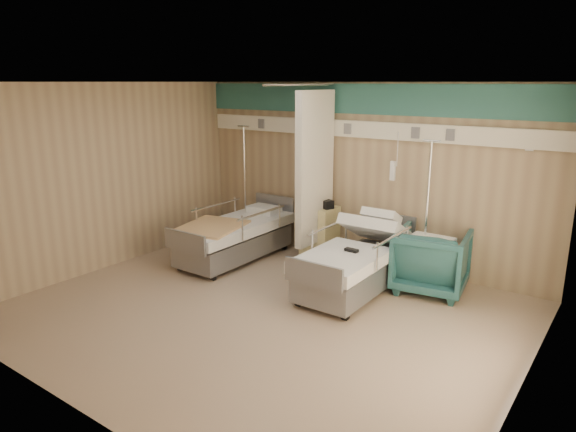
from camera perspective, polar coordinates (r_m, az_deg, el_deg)
The scene contains 13 objects.
ground at distance 6.55m, azimuth -2.84°, elevation -10.64°, with size 6.00×5.00×0.00m, color #9E876D.
room_walls at distance 6.21m, azimuth -1.81°, elevation 5.99°, with size 6.04×5.04×2.82m.
bed_right at distance 7.13m, azimuth 7.51°, elevation -5.84°, with size 1.00×2.16×0.63m, color white, non-canonical shape.
bed_left at distance 8.33m, azimuth -5.93°, elevation -2.76°, with size 1.00×2.16×0.63m, color white, non-canonical shape.
bedside_cabinet at distance 8.38m, azimuth 3.54°, elevation -1.81°, with size 0.50×0.48×0.85m, color #D4C984.
visitor_armchair at distance 7.30m, azimuth 15.64°, elevation -4.81°, with size 0.93×0.95×0.87m, color #215153.
waffle_blanket at distance 7.14m, azimuth 15.55°, elevation -1.30°, with size 0.58×0.51×0.07m, color white.
iv_stand_right at distance 7.46m, azimuth 14.84°, elevation -4.43°, with size 0.37×0.37×2.06m.
iv_stand_left at distance 9.21m, azimuth -4.74°, elevation -0.31°, with size 0.37×0.37×2.08m.
call_remote at distance 6.83m, azimuth 7.07°, elevation -3.79°, with size 0.18×0.08×0.04m, color black.
tan_blanket at distance 7.95m, azimuth -8.54°, elevation -1.18°, with size 0.84×1.06×0.04m, color tan.
toiletry_bag at distance 8.19m, azimuth 4.23°, elevation 1.35°, with size 0.24×0.15×0.13m, color black.
white_cup at distance 8.37m, azimuth 3.07°, elevation 1.68°, with size 0.10×0.10×0.14m, color white.
Camera 1 is at (3.71, -4.62, 2.80)m, focal length 32.00 mm.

